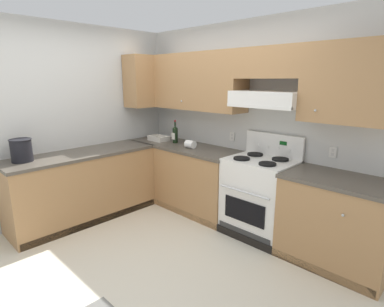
{
  "coord_description": "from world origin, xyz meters",
  "views": [
    {
      "loc": [
        2.49,
        -1.76,
        1.83
      ],
      "look_at": [
        0.08,
        0.7,
        1.0
      ],
      "focal_mm": 28.8,
      "sensor_mm": 36.0,
      "label": 1
    }
  ],
  "objects_px": {
    "bucket": "(21,150)",
    "bowl": "(159,139)",
    "stove": "(259,196)",
    "wine_bottle": "(175,134)",
    "paper_towel_roll": "(190,144)"
  },
  "relations": [
    {
      "from": "bowl",
      "to": "bucket",
      "type": "bearing_deg",
      "value": -94.79
    },
    {
      "from": "bucket",
      "to": "paper_towel_roll",
      "type": "xyz_separation_m",
      "value": [
        0.89,
        1.85,
        -0.08
      ]
    },
    {
      "from": "stove",
      "to": "wine_bottle",
      "type": "distance_m",
      "value": 1.59
    },
    {
      "from": "stove",
      "to": "bowl",
      "type": "bearing_deg",
      "value": -178.84
    },
    {
      "from": "stove",
      "to": "bowl",
      "type": "distance_m",
      "value": 1.86
    },
    {
      "from": "bucket",
      "to": "bowl",
      "type": "bearing_deg",
      "value": 85.21
    },
    {
      "from": "stove",
      "to": "paper_towel_roll",
      "type": "relative_size",
      "value": 8.49
    },
    {
      "from": "wine_bottle",
      "to": "paper_towel_roll",
      "type": "bearing_deg",
      "value": -13.81
    },
    {
      "from": "bowl",
      "to": "bucket",
      "type": "distance_m",
      "value": 1.91
    },
    {
      "from": "stove",
      "to": "wine_bottle",
      "type": "height_order",
      "value": "wine_bottle"
    },
    {
      "from": "wine_bottle",
      "to": "bucket",
      "type": "distance_m",
      "value": 2.01
    },
    {
      "from": "stove",
      "to": "bowl",
      "type": "relative_size",
      "value": 3.94
    },
    {
      "from": "bowl",
      "to": "paper_towel_roll",
      "type": "height_order",
      "value": "paper_towel_roll"
    },
    {
      "from": "wine_bottle",
      "to": "paper_towel_roll",
      "type": "relative_size",
      "value": 2.41
    },
    {
      "from": "wine_bottle",
      "to": "bucket",
      "type": "xyz_separation_m",
      "value": [
        -0.47,
        -1.96,
        0.0
      ]
    }
  ]
}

